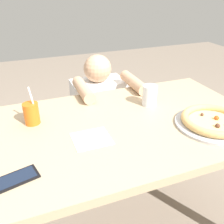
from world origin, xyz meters
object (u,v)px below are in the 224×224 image
(drink_cup_colored, at_px, (31,113))
(water_cup_clear, at_px, (150,95))
(pizza_near, at_px, (213,121))
(cell_phone, at_px, (16,179))
(diner_seated, at_px, (99,120))

(drink_cup_colored, bearing_deg, water_cup_clear, -2.35)
(pizza_near, relative_size, drink_cup_colored, 1.87)
(drink_cup_colored, xyz_separation_m, water_cup_clear, (0.61, -0.03, 0.00))
(pizza_near, height_order, drink_cup_colored, drink_cup_colored)
(pizza_near, distance_m, water_cup_clear, 0.35)
(water_cup_clear, bearing_deg, cell_phone, -153.70)
(drink_cup_colored, distance_m, diner_seated, 0.76)
(water_cup_clear, relative_size, cell_phone, 0.69)
(water_cup_clear, xyz_separation_m, cell_phone, (-0.70, -0.35, -0.05))
(drink_cup_colored, relative_size, diner_seated, 0.20)
(drink_cup_colored, bearing_deg, pizza_near, -22.39)
(drink_cup_colored, distance_m, cell_phone, 0.39)
(diner_seated, bearing_deg, water_cup_clear, -73.98)
(pizza_near, relative_size, water_cup_clear, 3.05)
(water_cup_clear, height_order, diner_seated, diner_seated)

